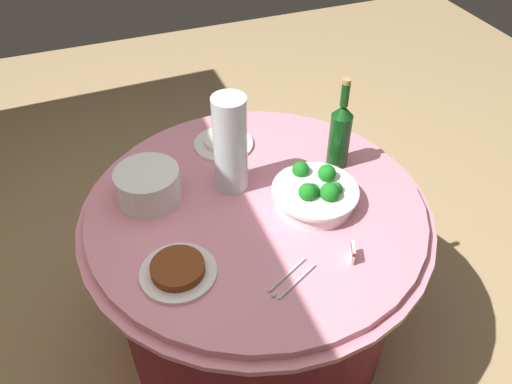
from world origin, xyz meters
name	(u,v)px	position (x,y,z in m)	size (l,w,h in m)	color
ground_plane	(256,332)	(0.00, 0.00, 0.00)	(6.00, 6.00, 0.00)	tan
buffet_table	(256,275)	(0.00, 0.00, 0.38)	(1.16, 1.16, 0.74)	maroon
broccoli_bowl	(315,194)	(-0.07, -0.18, 0.78)	(0.28, 0.28, 0.11)	white
plate_stack	(148,185)	(0.15, 0.32, 0.80)	(0.21, 0.21, 0.11)	white
wine_bottle	(340,133)	(0.10, -0.34, 0.87)	(0.07, 0.07, 0.34)	#0F4314
decorative_fruit_vase	(231,149)	(0.12, 0.04, 0.89)	(0.11, 0.11, 0.34)	silver
serving_tongs	(290,280)	(-0.33, 0.02, 0.74)	(0.11, 0.16, 0.01)	silver
food_plate_stir_fry	(178,270)	(-0.20, 0.31, 0.76)	(0.22, 0.22, 0.04)	white
food_plate_rice	(224,143)	(0.34, 0.00, 0.75)	(0.22, 0.22, 0.03)	white
label_placard_front	(353,252)	(-0.32, -0.18, 0.77)	(0.05, 0.03, 0.05)	white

